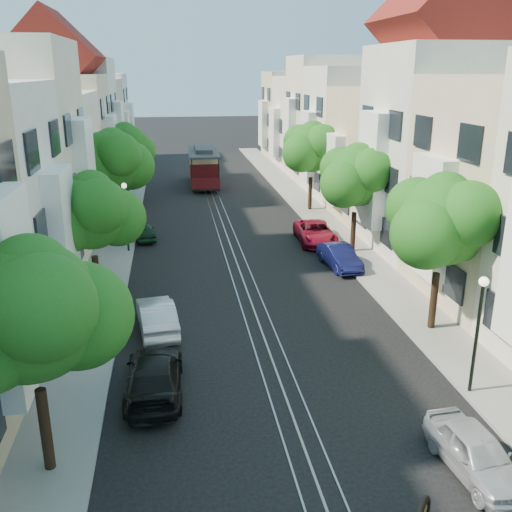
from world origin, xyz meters
name	(u,v)px	position (x,y,z in m)	size (l,w,h in m)	color
ground	(223,223)	(0.00, 28.00, 0.00)	(200.00, 200.00, 0.00)	black
sidewalk_east	(320,219)	(7.25, 28.00, 0.06)	(2.50, 80.00, 0.12)	gray
sidewalk_west	(120,227)	(-7.25, 28.00, 0.06)	(2.50, 80.00, 0.12)	gray
rail_left	(215,224)	(-0.55, 28.00, 0.01)	(0.06, 80.00, 0.02)	gray
rail_slot	(223,223)	(0.00, 28.00, 0.01)	(0.06, 80.00, 0.02)	gray
rail_right	(230,223)	(0.55, 28.00, 0.01)	(0.06, 80.00, 0.02)	gray
lane_line	(223,223)	(0.00, 28.00, 0.00)	(0.08, 80.00, 0.01)	tan
townhouses_east	(385,148)	(11.87, 27.91, 5.18)	(7.75, 72.00, 12.00)	beige
townhouses_west	(44,157)	(-11.87, 27.91, 5.08)	(7.75, 72.00, 11.76)	silver
tree_e_b	(443,223)	(7.26, 8.98, 4.73)	(4.93, 4.08, 6.68)	black
tree_e_c	(357,178)	(7.26, 19.98, 4.60)	(4.84, 3.99, 6.52)	black
tree_e_d	(312,149)	(7.26, 30.98, 4.87)	(5.01, 4.16, 6.85)	black
tree_w_a	(32,315)	(-7.14, 1.98, 4.73)	(4.93, 4.08, 6.68)	black
tree_w_b	(92,214)	(-7.14, 13.98, 4.40)	(4.72, 3.87, 6.27)	black
tree_w_c	(113,162)	(-7.14, 24.98, 5.07)	(5.13, 4.28, 7.09)	black
tree_w_d	(125,147)	(-7.14, 35.98, 4.60)	(4.84, 3.99, 6.52)	black
lamp_east	(479,318)	(6.30, 4.00, 2.85)	(0.32, 0.32, 4.16)	black
lamp_west	(126,207)	(-6.30, 22.00, 2.85)	(0.32, 0.32, 4.16)	black
cable_car	(204,165)	(-0.43, 42.58, 1.99)	(2.88, 8.77, 3.35)	black
parked_car_e_near	(476,453)	(4.40, 0.19, 0.63)	(1.50, 3.72, 1.27)	#AAAEB7
parked_car_e_mid	(339,257)	(5.60, 17.38, 0.65)	(1.37, 3.93, 1.29)	#0B0E3A
parked_car_e_far	(315,232)	(5.46, 22.38, 0.67)	(2.23, 4.83, 1.34)	maroon
parked_car_w_near	(154,376)	(-4.40, 5.62, 0.68)	(1.91, 4.70, 1.36)	black
parked_car_w_mid	(157,316)	(-4.40, 10.62, 0.68)	(1.45, 4.16, 1.37)	silver
parked_car_w_far	(145,232)	(-5.37, 24.60, 0.53)	(1.25, 3.12, 1.06)	#14331C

